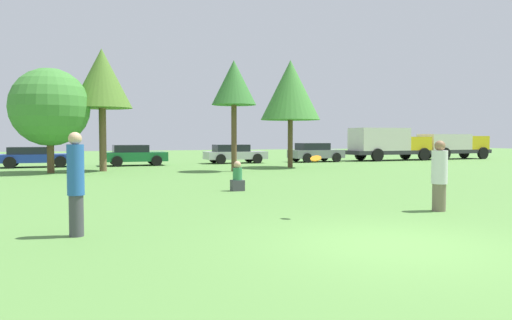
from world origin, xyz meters
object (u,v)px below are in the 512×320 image
Objects in this scene: person_thrower at (76,183)px; parked_car_silver at (234,153)px; tree_1 at (102,79)px; parked_car_grey at (315,152)px; person_catcher at (439,176)px; delivery_truck_yellow_2 at (453,144)px; frisbee at (316,158)px; tree_2 at (234,84)px; parked_car_green at (134,155)px; delivery_truck_yellow at (387,143)px; tree_0 at (50,107)px; bystander_sitting at (237,178)px; parked_car_blue at (35,156)px; tree_3 at (290,90)px.

parked_car_silver is at bearing 64.45° from person_thrower.
tree_1 is 16.30m from parked_car_grey.
person_catcher is 0.27× the size of delivery_truck_yellow_2.
frisbee is 15.40m from tree_2.
delivery_truck_yellow_2 reaches higher than parked_car_green.
delivery_truck_yellow is at bearing -0.04° from parked_car_green.
delivery_truck_yellow reaches higher than person_catcher.
delivery_truck_yellow is at bearing 51.61° from frisbee.
parked_car_green is 0.91× the size of parked_car_silver.
delivery_truck_yellow_2 is (12.81, 0.30, 0.48)m from parked_car_grey.
person_thrower is 0.44× the size of parked_car_silver.
frisbee is 23.10m from parked_car_silver.
person_catcher is 0.27× the size of tree_1.
tree_0 is 1.37× the size of parked_car_grey.
bystander_sitting is 0.23× the size of parked_car_blue.
person_thrower is 22.56m from parked_car_green.
tree_3 reaches higher than delivery_truck_yellow_2.
delivery_truck_yellow is at bearing -1.87° from parked_car_silver.
parked_car_green is at bearing 79.89° from person_thrower.
parked_car_grey is at bearing -111.20° from person_catcher.
tree_0 is 7.42m from parked_car_green.
parked_car_green is (5.77, -0.34, 0.03)m from parked_car_blue.
tree_2 reaches higher than person_catcher.
tree_2 is (6.45, -2.50, -0.25)m from tree_1.
person_thrower is at bearing -176.64° from frisbee.
person_thrower is at bearing -126.73° from parked_car_grey.
tree_3 is at bearing -153.42° from delivery_truck_yellow.
parked_car_silver is (12.57, 0.14, 0.02)m from parked_car_blue.
delivery_truck_yellow_2 is at bearing -0.45° from parked_car_blue.
tree_0 is at bearing -62.14° from person_catcher.
parked_car_silver is (1.99, 22.58, -0.18)m from person_catcher.
delivery_truck_yellow is (17.53, 16.38, 0.95)m from bystander_sitting.
tree_0 is at bearing -163.73° from parked_car_grey.
delivery_truck_yellow is (23.78, 5.40, -1.92)m from tree_0.
frisbee is at bearing -3.11° from person_catcher.
parked_car_silver is (-1.63, 5.77, -3.87)m from tree_3.
parked_car_silver is (2.46, 7.69, -3.90)m from tree_2.
tree_3 is 8.04m from parked_car_grey.
bystander_sitting is at bearing -66.62° from parked_car_blue.
frisbee is 5.92m from bystander_sitting.
tree_0 is 6.21m from parked_car_blue.
parked_car_silver is (5.28, 22.48, -0.65)m from frisbee.
frisbee is 22.06m from parked_car_green.
parked_car_green is at bearing -179.88° from parked_car_grey.
parked_car_blue is 31.47m from delivery_truck_yellow_2.
tree_3 is (3.62, 16.81, 3.69)m from person_catcher.
tree_3 reaches higher than bystander_sitting.
tree_0 is 0.90× the size of tree_2.
tree_2 is at bearing -108.50° from parked_car_silver.
tree_1 is at bearing -150.56° from parked_car_silver.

